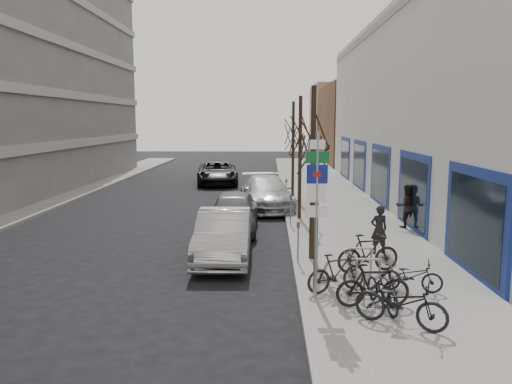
# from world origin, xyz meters

# --- Properties ---
(ground) EXTENTS (120.00, 120.00, 0.00)m
(ground) POSITION_xyz_m (0.00, 0.00, 0.00)
(ground) COLOR black
(ground) RESTS_ON ground
(sidewalk_east) EXTENTS (5.00, 70.00, 0.15)m
(sidewalk_east) POSITION_xyz_m (4.50, 10.00, 0.07)
(sidewalk_east) COLOR slate
(sidewalk_east) RESTS_ON ground
(brick_building_far) EXTENTS (12.00, 14.00, 8.00)m
(brick_building_far) POSITION_xyz_m (13.00, 40.00, 4.00)
(brick_building_far) COLOR brown
(brick_building_far) RESTS_ON ground
(tan_building_far) EXTENTS (13.00, 12.00, 9.00)m
(tan_building_far) POSITION_xyz_m (13.50, 55.00, 4.50)
(tan_building_far) COLOR #937A5B
(tan_building_far) RESTS_ON ground
(highway_sign_pole) EXTENTS (0.55, 0.10, 4.20)m
(highway_sign_pole) POSITION_xyz_m (2.40, -0.01, 2.46)
(highway_sign_pole) COLOR gray
(highway_sign_pole) RESTS_ON ground
(bike_rack) EXTENTS (0.66, 2.26, 0.83)m
(bike_rack) POSITION_xyz_m (3.80, 0.60, 0.66)
(bike_rack) COLOR gray
(bike_rack) RESTS_ON sidewalk_east
(tree_near) EXTENTS (1.80, 1.80, 5.50)m
(tree_near) POSITION_xyz_m (2.60, 3.50, 4.10)
(tree_near) COLOR black
(tree_near) RESTS_ON ground
(tree_mid) EXTENTS (1.80, 1.80, 5.50)m
(tree_mid) POSITION_xyz_m (2.60, 10.00, 4.10)
(tree_mid) COLOR black
(tree_mid) RESTS_ON ground
(tree_far) EXTENTS (1.80, 1.80, 5.50)m
(tree_far) POSITION_xyz_m (2.60, 16.50, 4.10)
(tree_far) COLOR black
(tree_far) RESTS_ON ground
(meter_front) EXTENTS (0.10, 0.08, 1.27)m
(meter_front) POSITION_xyz_m (2.15, 3.00, 0.92)
(meter_front) COLOR gray
(meter_front) RESTS_ON sidewalk_east
(meter_mid) EXTENTS (0.10, 0.08, 1.27)m
(meter_mid) POSITION_xyz_m (2.15, 8.50, 0.92)
(meter_mid) COLOR gray
(meter_mid) RESTS_ON sidewalk_east
(meter_back) EXTENTS (0.10, 0.08, 1.27)m
(meter_back) POSITION_xyz_m (2.15, 14.00, 0.92)
(meter_back) COLOR gray
(meter_back) RESTS_ON sidewalk_east
(bike_near_left) EXTENTS (0.83, 1.77, 1.04)m
(bike_near_left) POSITION_xyz_m (3.90, -0.67, 0.67)
(bike_near_left) COLOR black
(bike_near_left) RESTS_ON sidewalk_east
(bike_near_right) EXTENTS (1.79, 0.67, 1.07)m
(bike_near_right) POSITION_xyz_m (3.68, -0.61, 0.68)
(bike_near_right) COLOR black
(bike_near_right) RESTS_ON sidewalk_east
(bike_mid_curb) EXTENTS (1.62, 0.81, 0.95)m
(bike_mid_curb) POSITION_xyz_m (4.87, 0.50, 0.62)
(bike_mid_curb) COLOR black
(bike_mid_curb) RESTS_ON sidewalk_east
(bike_mid_inner) EXTENTS (1.75, 1.14, 1.03)m
(bike_mid_inner) POSITION_xyz_m (2.98, 0.42, 0.66)
(bike_mid_inner) COLOR black
(bike_mid_inner) RESTS_ON sidewalk_east
(bike_far_curb) EXTENTS (2.01, 1.46, 1.20)m
(bike_far_curb) POSITION_xyz_m (4.04, -1.69, 0.75)
(bike_far_curb) COLOR black
(bike_far_curb) RESTS_ON sidewalk_east
(bike_far_inner) EXTENTS (1.96, 1.00, 1.14)m
(bike_far_inner) POSITION_xyz_m (4.10, 2.11, 0.72)
(bike_far_inner) COLOR black
(bike_far_inner) RESTS_ON sidewalk_east
(parked_car_front) EXTENTS (1.77, 4.83, 1.58)m
(parked_car_front) POSITION_xyz_m (-0.20, 3.84, 0.79)
(parked_car_front) COLOR #B7B7BC
(parked_car_front) RESTS_ON ground
(parked_car_mid) EXTENTS (1.94, 4.76, 1.62)m
(parked_car_mid) POSITION_xyz_m (-0.17, 7.96, 0.81)
(parked_car_mid) COLOR #4F4F54
(parked_car_mid) RESTS_ON ground
(parked_car_back) EXTENTS (3.07, 5.95, 1.65)m
(parked_car_back) POSITION_xyz_m (1.12, 13.08, 0.82)
(parked_car_back) COLOR #AFAFB4
(parked_car_back) RESTS_ON ground
(lane_car) EXTENTS (3.37, 6.17, 1.64)m
(lane_car) POSITION_xyz_m (-2.38, 22.89, 0.82)
(lane_car) COLOR black
(lane_car) RESTS_ON ground
(pedestrian_near) EXTENTS (0.65, 0.49, 1.58)m
(pedestrian_near) POSITION_xyz_m (4.84, 4.15, 0.94)
(pedestrian_near) COLOR black
(pedestrian_near) RESTS_ON sidewalk_east
(pedestrian_far) EXTENTS (0.69, 0.49, 1.77)m
(pedestrian_far) POSITION_xyz_m (6.80, 8.19, 1.04)
(pedestrian_far) COLOR black
(pedestrian_far) RESTS_ON sidewalk_east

